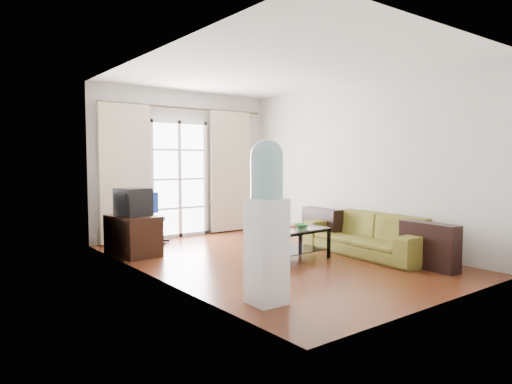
% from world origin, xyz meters
% --- Properties ---
extents(floor, '(5.20, 5.20, 0.00)m').
position_xyz_m(floor, '(0.00, 0.00, 0.00)').
color(floor, '#602D16').
rests_on(floor, ground).
extents(ceiling, '(5.20, 5.20, 0.00)m').
position_xyz_m(ceiling, '(0.00, 0.00, 2.70)').
color(ceiling, white).
rests_on(ceiling, wall_back).
extents(wall_back, '(3.60, 0.02, 2.70)m').
position_xyz_m(wall_back, '(0.00, 2.60, 1.35)').
color(wall_back, silver).
rests_on(wall_back, floor).
extents(wall_front, '(3.60, 0.02, 2.70)m').
position_xyz_m(wall_front, '(0.00, -2.60, 1.35)').
color(wall_front, silver).
rests_on(wall_front, floor).
extents(wall_left, '(0.02, 5.20, 2.70)m').
position_xyz_m(wall_left, '(-1.80, 0.00, 1.35)').
color(wall_left, silver).
rests_on(wall_left, floor).
extents(wall_right, '(0.02, 5.20, 2.70)m').
position_xyz_m(wall_right, '(1.80, 0.00, 1.35)').
color(wall_right, silver).
rests_on(wall_right, floor).
extents(french_door, '(1.16, 0.06, 2.15)m').
position_xyz_m(french_door, '(-0.15, 2.54, 1.07)').
color(french_door, white).
rests_on(french_door, wall_back).
extents(curtain_rod, '(3.30, 0.04, 0.04)m').
position_xyz_m(curtain_rod, '(0.00, 2.50, 2.38)').
color(curtain_rod, '#4C3F2D').
rests_on(curtain_rod, wall_back).
extents(curtain_left, '(0.90, 0.07, 2.35)m').
position_xyz_m(curtain_left, '(-1.20, 2.48, 1.20)').
color(curtain_left, beige).
rests_on(curtain_left, curtain_rod).
extents(curtain_right, '(0.90, 0.07, 2.35)m').
position_xyz_m(curtain_right, '(0.95, 2.48, 1.20)').
color(curtain_right, beige).
rests_on(curtain_right, curtain_rod).
extents(radiator, '(0.64, 0.12, 0.64)m').
position_xyz_m(radiator, '(0.80, 2.50, 0.33)').
color(radiator, gray).
rests_on(radiator, floor).
extents(sofa, '(2.25, 1.17, 0.62)m').
position_xyz_m(sofa, '(1.34, -0.64, 0.31)').
color(sofa, brown).
rests_on(sofa, floor).
extents(coffee_table, '(1.14, 0.70, 0.45)m').
position_xyz_m(coffee_table, '(0.15, -0.20, 0.29)').
color(coffee_table, silver).
rests_on(coffee_table, floor).
extents(bowl, '(0.38, 0.38, 0.05)m').
position_xyz_m(bowl, '(0.37, -0.21, 0.47)').
color(bowl, '#328C35').
rests_on(bowl, coffee_table).
extents(book, '(0.36, 0.36, 0.02)m').
position_xyz_m(book, '(0.29, -0.16, 0.46)').
color(book, maroon).
rests_on(book, coffee_table).
extents(remote, '(0.18, 0.06, 0.02)m').
position_xyz_m(remote, '(0.17, -0.05, 0.46)').
color(remote, black).
rests_on(remote, coffee_table).
extents(tv_stand, '(0.64, 0.88, 0.60)m').
position_xyz_m(tv_stand, '(-1.50, 1.47, 0.30)').
color(tv_stand, black).
rests_on(tv_stand, floor).
extents(crt_tv, '(0.52, 0.52, 0.41)m').
position_xyz_m(crt_tv, '(-1.49, 1.50, 0.80)').
color(crt_tv, black).
rests_on(crt_tv, tv_stand).
extents(task_chair, '(0.62, 0.62, 0.86)m').
position_xyz_m(task_chair, '(-0.84, 2.23, 0.25)').
color(task_chair, black).
rests_on(task_chair, floor).
extents(water_cooler, '(0.36, 0.34, 1.63)m').
position_xyz_m(water_cooler, '(-1.34, -1.54, 0.85)').
color(water_cooler, white).
rests_on(water_cooler, floor).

